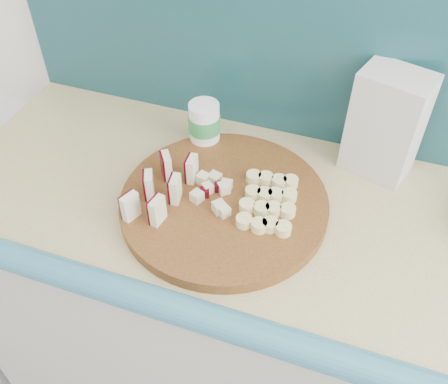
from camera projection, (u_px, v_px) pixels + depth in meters
kitchen_counter at (387, 358)px, 1.33m from camera, size 2.20×0.63×0.91m
cutting_board at (224, 203)px, 1.09m from camera, size 0.51×0.51×0.03m
apple_wedges at (162, 187)px, 1.06m from camera, size 0.10×0.19×0.06m
apple_chunks at (211, 193)px, 1.07m from camera, size 0.07×0.08×0.02m
banana_slices at (269, 202)px, 1.06m from camera, size 0.13×0.18×0.02m
flour_bag at (386, 124)px, 1.10m from camera, size 0.17×0.14×0.25m
canister at (204, 125)px, 1.20m from camera, size 0.08×0.08×0.13m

